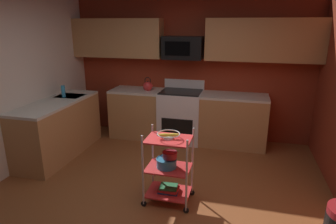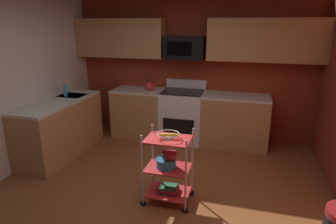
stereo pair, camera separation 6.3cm
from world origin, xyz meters
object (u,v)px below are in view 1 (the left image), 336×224
at_px(oven_range, 181,115).
at_px(book_stack, 169,189).
at_px(mixing_bowl_small, 170,155).
at_px(dish_soap_bottle, 63,91).
at_px(fruit_bowl, 169,135).
at_px(mixing_bowl_large, 167,162).
at_px(microwave, 183,48).
at_px(kettle, 148,86).
at_px(rolling_cart, 169,168).

bearing_deg(oven_range, book_stack, -81.97).
relative_size(mixing_bowl_small, dish_soap_bottle, 0.91).
height_order(fruit_bowl, dish_soap_bottle, dish_soap_bottle).
distance_m(mixing_bowl_large, dish_soap_bottle, 2.44).
xyz_separation_m(oven_range, dish_soap_bottle, (-1.84, -0.87, 0.54)).
relative_size(mixing_bowl_small, book_stack, 0.72).
bearing_deg(microwave, dish_soap_bottle, -152.18).
relative_size(microwave, mixing_bowl_large, 2.78).
height_order(mixing_bowl_large, dish_soap_bottle, dish_soap_bottle).
bearing_deg(oven_range, dish_soap_bottle, -154.79).
xyz_separation_m(fruit_bowl, mixing_bowl_large, (-0.03, 0.00, -0.36)).
bearing_deg(mixing_bowl_large, kettle, 114.03).
bearing_deg(dish_soap_bottle, mixing_bowl_large, -28.34).
bearing_deg(microwave, mixing_bowl_large, -83.03).
height_order(oven_range, mixing_bowl_large, oven_range).
bearing_deg(fruit_bowl, mixing_bowl_small, 55.85).
relative_size(oven_range, kettle, 4.17).
distance_m(fruit_bowl, kettle, 2.20).
bearing_deg(kettle, microwave, 9.73).
bearing_deg(mixing_bowl_small, microwave, 97.99).
bearing_deg(book_stack, fruit_bowl, 180.00).
bearing_deg(mixing_bowl_small, dish_soap_bottle, 152.41).
relative_size(microwave, kettle, 2.65).
relative_size(oven_range, dish_soap_bottle, 5.50).
xyz_separation_m(oven_range, microwave, (-0.00, 0.10, 1.22)).
relative_size(oven_range, book_stack, 4.36).
bearing_deg(dish_soap_bottle, rolling_cart, -28.05).
relative_size(rolling_cart, mixing_bowl_large, 3.63).
distance_m(microwave, mixing_bowl_small, 2.37).
bearing_deg(oven_range, fruit_bowl, -81.97).
bearing_deg(fruit_bowl, oven_range, 98.03).
bearing_deg(oven_range, microwave, 90.26).
relative_size(microwave, book_stack, 2.77).
distance_m(oven_range, microwave, 1.23).
bearing_deg(mixing_bowl_large, fruit_bowl, 0.00).
height_order(mixing_bowl_large, kettle, kettle).
bearing_deg(dish_soap_bottle, book_stack, -28.05).
relative_size(oven_range, microwave, 1.57).
height_order(oven_range, fruit_bowl, oven_range).
height_order(microwave, book_stack, microwave).
relative_size(oven_range, rolling_cart, 1.20).
bearing_deg(book_stack, rolling_cart, 90.00).
bearing_deg(fruit_bowl, microwave, 97.64).
relative_size(mixing_bowl_large, book_stack, 1.00).
bearing_deg(mixing_bowl_small, oven_range, 98.40).
distance_m(mixing_bowl_large, kettle, 2.24).
bearing_deg(mixing_bowl_large, dish_soap_bottle, 151.66).
xyz_separation_m(rolling_cart, book_stack, (0.00, -0.00, -0.29)).
relative_size(mixing_bowl_large, kettle, 0.95).
relative_size(oven_range, mixing_bowl_large, 4.37).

